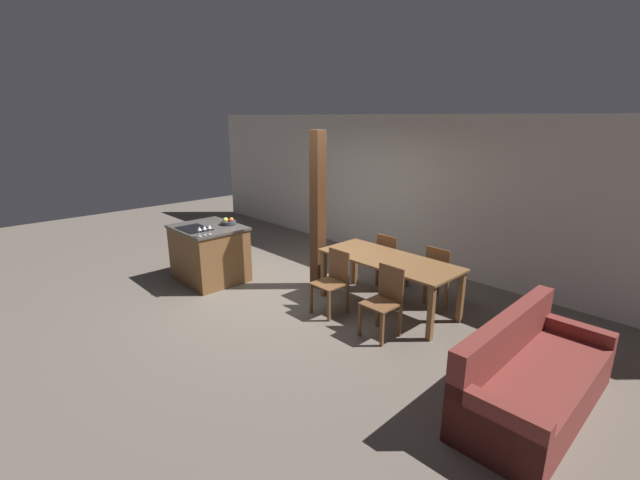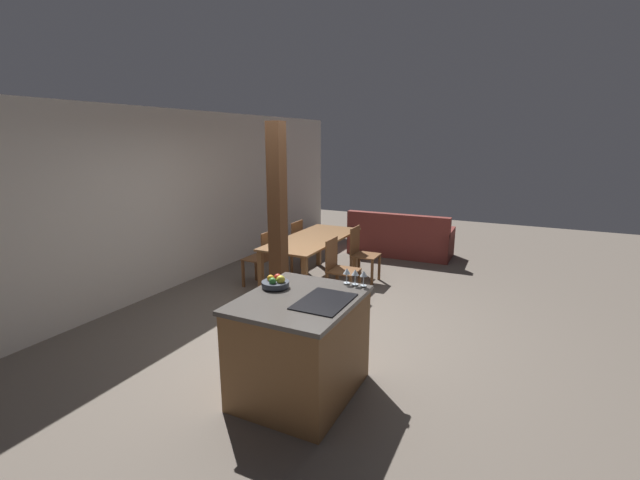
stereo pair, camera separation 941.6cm
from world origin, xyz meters
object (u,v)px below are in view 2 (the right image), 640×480
Objects in this scene: kitchen_island at (300,346)px; timber_post at (278,222)px; dining_chair_far_left at (262,257)px; couch at (400,241)px; wine_glass_middle at (355,273)px; wine_glass_far at (347,272)px; dining_chair_near_right at (361,253)px; dining_table at (313,244)px; dining_chair_near_left at (339,268)px; fruit_bowl at (276,282)px; dining_chair_far_right at (291,244)px; wine_glass_near at (364,274)px.

kitchen_island is 0.46× the size of timber_post.
dining_chair_far_left reaches higher than couch.
wine_glass_middle is at bearing -32.59° from kitchen_island.
wine_glass_middle and wine_glass_far have the same top height.
dining_chair_near_right is 1.86m from couch.
dining_table is at bearing 35.27° from wine_glass_middle.
wine_glass_far is (0.50, -0.24, 0.58)m from kitchen_island.
dining_chair_near_right is at bearing 85.08° from couch.
wine_glass_far reaches higher than couch.
dining_chair_near_right is 1.96m from timber_post.
dining_chair_near_left is 1.00× the size of dining_chair_far_left.
dining_chair_far_left is at bearing 36.43° from fruit_bowl.
fruit_bowl reaches higher than dining_chair_far_right.
dining_chair_far_left is 1.39m from timber_post.
wine_glass_near and wine_glass_far have the same top height.
couch reaches higher than dining_table.
dining_chair_far_right is 2.34m from couch.
dining_table is 2.27× the size of dining_chair_near_right.
dining_chair_near_left is at bearing 27.64° from wine_glass_middle.
timber_post is at bearing 55.97° from wine_glass_middle.
dining_chair_far_left is (2.17, 1.60, -0.51)m from fruit_bowl.
dining_chair_far_right is at bearing -180.00° from dining_chair_far_left.
dining_chair_near_right is at bearing 19.19° from wine_glass_middle.
kitchen_island is at bearing 30.97° from dining_chair_far_right.
dining_chair_near_left is (-0.45, -0.65, -0.19)m from dining_table.
kitchen_island is 0.61m from fruit_bowl.
couch is (4.92, 0.18, -0.69)m from fruit_bowl.
kitchen_island is 7.71× the size of wine_glass_far.
dining_chair_near_right is at bearing -15.83° from timber_post.
dining_table is at bearing 70.30° from couch.
fruit_bowl is at bearing 117.50° from wine_glass_near.
wine_glass_near is 1.00× the size of wine_glass_middle.
wine_glass_far is 2.89m from dining_chair_near_right.
wine_glass_middle is at bearing -160.81° from dining_chair_near_right.
dining_chair_near_left is 2.76m from couch.
wine_glass_middle is 0.17× the size of dining_chair_near_left.
wine_glass_middle is at bearing 39.67° from dining_chair_far_right.
dining_chair_far_left is 1.00× the size of dining_chair_far_right.
dining_table is 1.01× the size of couch.
dining_chair_far_left is at bearing 61.54° from couch.
fruit_bowl is 0.29× the size of dining_chair_near_right.
dining_chair_near_left is 1.00× the size of dining_chair_near_right.
couch is at bearing 5.64° from kitchen_island.
dining_chair_near_right is at bearing -55.13° from dining_table.
dining_chair_far_right is at bearing 40.70° from wine_glass_near.
fruit_bowl is 1.71× the size of wine_glass_near.
kitchen_island is 7.71× the size of wine_glass_middle.
wine_glass_far is 3.50m from dining_chair_far_right.
wine_glass_far is 0.17× the size of dining_chair_near_right.
wine_glass_near is at bearing 100.08° from couch.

